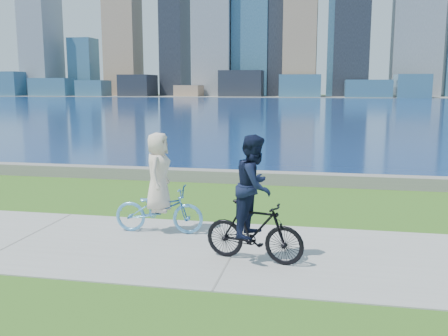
# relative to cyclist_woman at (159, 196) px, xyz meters

# --- Properties ---
(ground) EXTENTS (320.00, 320.00, 0.00)m
(ground) POSITION_rel_cyclist_woman_xyz_m (-2.37, -0.82, -0.74)
(ground) COLOR #2F5C18
(ground) RESTS_ON ground
(concrete_path) EXTENTS (80.00, 3.50, 0.02)m
(concrete_path) POSITION_rel_cyclist_woman_xyz_m (-2.37, -0.82, -0.73)
(concrete_path) COLOR #999994
(concrete_path) RESTS_ON ground
(seawall) EXTENTS (90.00, 0.50, 0.35)m
(seawall) POSITION_rel_cyclist_woman_xyz_m (-2.37, 5.38, -0.57)
(seawall) COLOR slate
(seawall) RESTS_ON ground
(bay_water) EXTENTS (320.00, 131.00, 0.01)m
(bay_water) POSITION_rel_cyclist_woman_xyz_m (-2.37, 71.18, -0.74)
(bay_water) COLOR navy
(bay_water) RESTS_ON ground
(far_shore) EXTENTS (320.00, 30.00, 0.12)m
(far_shore) POSITION_rel_cyclist_woman_xyz_m (-2.37, 129.18, -0.68)
(far_shore) COLOR gray
(far_shore) RESTS_ON ground
(city_skyline) EXTENTS (178.21, 23.55, 76.00)m
(city_skyline) POSITION_rel_cyclist_woman_xyz_m (-3.27, 128.98, 22.17)
(city_skyline) COLOR navy
(city_skyline) RESTS_ON ground
(cyclist_woman) EXTENTS (0.69, 1.77, 1.95)m
(cyclist_woman) POSITION_rel_cyclist_woman_xyz_m (0.00, 0.00, 0.00)
(cyclist_woman) COLOR #5CA7E0
(cyclist_woman) RESTS_ON ground
(cyclist_man) EXTENTS (0.81, 1.72, 2.07)m
(cyclist_man) POSITION_rel_cyclist_woman_xyz_m (2.03, -1.25, 0.15)
(cyclist_man) COLOR black
(cyclist_man) RESTS_ON ground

